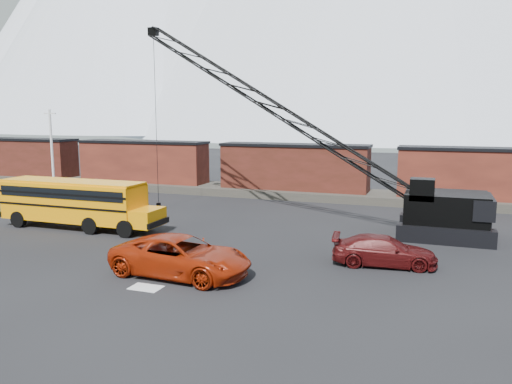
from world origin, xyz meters
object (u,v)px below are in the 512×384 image
red_pickup (181,256)px  crawler_crane (282,113)px  school_bus (77,202)px  maroon_suv (384,251)px

red_pickup → crawler_crane: 14.61m
school_bus → red_pickup: 12.96m
maroon_suv → crawler_crane: (-7.83, 8.08, 6.88)m
red_pickup → school_bus: bearing=63.5°
maroon_suv → crawler_crane: size_ratio=0.21×
red_pickup → maroon_suv: size_ratio=1.30×
red_pickup → crawler_crane: (0.98, 12.95, 6.69)m
maroon_suv → crawler_crane: 13.19m
school_bus → maroon_suv: (19.99, -1.61, -1.05)m
school_bus → crawler_crane: (12.17, 6.47, 5.83)m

